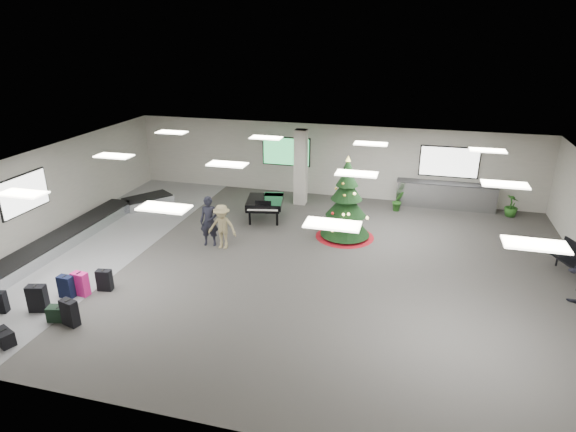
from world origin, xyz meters
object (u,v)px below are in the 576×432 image
(baggage_carousel, at_px, (78,233))
(potted_plant_right, at_px, (512,206))
(traveler_a, at_px, (209,221))
(service_counter, at_px, (446,195))
(pink_suitcase, at_px, (81,284))
(traveler_b, at_px, (222,227))
(potted_plant_left, at_px, (398,201))
(grand_piano, at_px, (265,203))
(bench, at_px, (576,259))
(christmas_tree, at_px, (346,210))

(baggage_carousel, distance_m, potted_plant_right, 16.63)
(traveler_a, bearing_deg, service_counter, 26.37)
(pink_suitcase, distance_m, traveler_b, 4.81)
(traveler_a, xyz_separation_m, traveler_b, (0.52, -0.12, -0.10))
(pink_suitcase, height_order, potted_plant_left, potted_plant_left)
(grand_piano, bearing_deg, traveler_b, -113.53)
(grand_piano, distance_m, potted_plant_right, 9.86)
(bench, distance_m, potted_plant_left, 6.99)
(baggage_carousel, relative_size, bench, 6.12)
(grand_piano, distance_m, potted_plant_left, 5.54)
(bench, bearing_deg, traveler_b, 162.07)
(baggage_carousel, height_order, christmas_tree, christmas_tree)
(baggage_carousel, distance_m, bench, 16.51)
(bench, bearing_deg, potted_plant_right, 79.84)
(christmas_tree, distance_m, traveler_a, 4.82)
(traveler_b, bearing_deg, potted_plant_right, 30.56)
(christmas_tree, bearing_deg, baggage_carousel, -164.24)
(baggage_carousel, relative_size, pink_suitcase, 13.68)
(traveler_a, bearing_deg, traveler_b, -23.78)
(pink_suitcase, bearing_deg, traveler_a, 68.62)
(bench, bearing_deg, christmas_tree, 148.65)
(traveler_b, bearing_deg, traveler_a, 167.41)
(pink_suitcase, bearing_deg, potted_plant_right, 43.94)
(pink_suitcase, distance_m, potted_plant_left, 12.39)
(traveler_b, bearing_deg, pink_suitcase, -123.42)
(potted_plant_left, bearing_deg, pink_suitcase, -132.02)
(pink_suitcase, height_order, traveler_b, traveler_b)
(service_counter, distance_m, traveler_a, 10.04)
(service_counter, height_order, grand_piano, service_counter)
(pink_suitcase, xyz_separation_m, bench, (13.79, 4.89, 0.19))
(potted_plant_right, bearing_deg, pink_suitcase, -142.57)
(pink_suitcase, height_order, bench, bench)
(baggage_carousel, relative_size, christmas_tree, 3.21)
(service_counter, relative_size, potted_plant_left, 4.73)
(bench, height_order, traveler_a, traveler_a)
(potted_plant_left, relative_size, potted_plant_right, 0.94)
(baggage_carousel, height_order, service_counter, service_counter)
(christmas_tree, bearing_deg, service_counter, 48.89)
(christmas_tree, xyz_separation_m, potted_plant_right, (6.12, 3.74, -0.58))
(service_counter, relative_size, grand_piano, 2.06)
(service_counter, bearing_deg, traveler_a, -143.11)
(pink_suitcase, xyz_separation_m, traveler_b, (2.68, 3.96, 0.44))
(traveler_b, distance_m, potted_plant_left, 7.69)
(potted_plant_left, xyz_separation_m, potted_plant_right, (4.42, 0.53, 0.03))
(baggage_carousel, distance_m, christmas_tree, 9.64)
(christmas_tree, relative_size, traveler_a, 1.71)
(traveler_a, height_order, potted_plant_right, traveler_a)
(pink_suitcase, relative_size, traveler_a, 0.40)
(potted_plant_left, bearing_deg, baggage_carousel, -151.97)
(service_counter, bearing_deg, potted_plant_left, -154.42)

